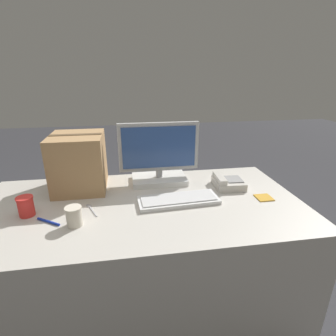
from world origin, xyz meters
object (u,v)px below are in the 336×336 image
paper_cup_right (74,216)px  spoon (90,208)px  sticky_note_pad (264,198)px  cardboard_box (79,162)px  monitor (159,158)px  pen_marker (48,222)px  desk_phone (228,182)px  paper_cup_left (26,206)px  keyboard (178,200)px

paper_cup_right → spoon: size_ratio=0.65×
sticky_note_pad → cardboard_box: bearing=163.4°
monitor → pen_marker: bearing=-145.3°
desk_phone → spoon: size_ratio=1.30×
paper_cup_left → spoon: size_ratio=0.69×
keyboard → pen_marker: size_ratio=3.69×
spoon → pen_marker: 0.22m
monitor → cardboard_box: size_ratio=1.49×
keyboard → desk_phone: (0.35, 0.15, 0.02)m
pen_marker → sticky_note_pad: bearing=-142.3°
cardboard_box → pen_marker: cardboard_box is taller
keyboard → spoon: 0.48m
keyboard → paper_cup_left: size_ratio=4.47×
monitor → desk_phone: bearing=-19.7°
paper_cup_right → sticky_note_pad: 1.04m
keyboard → pen_marker: (-0.67, -0.11, -0.01)m
paper_cup_left → cardboard_box: 0.40m
desk_phone → monitor: bearing=163.3°
desk_phone → spoon: bearing=-166.8°
pen_marker → sticky_note_pad: pen_marker is taller
monitor → spoon: size_ratio=3.42×
monitor → keyboard: bearing=-77.2°
monitor → paper_cup_left: monitor is taller
monitor → cardboard_box: bearing=-178.0°
keyboard → paper_cup_left: paper_cup_left is taller
pen_marker → sticky_note_pad: (1.16, 0.08, -0.00)m
desk_phone → pen_marker: bearing=-162.4°
desk_phone → paper_cup_left: bearing=-168.3°
keyboard → paper_cup_right: size_ratio=4.74×
paper_cup_left → sticky_note_pad: paper_cup_left is taller
spoon → pen_marker: (-0.18, -0.11, 0.00)m
spoon → keyboard: bearing=-113.9°
spoon → monitor: bearing=-77.4°
spoon → cardboard_box: (-0.08, 0.28, 0.17)m
desk_phone → sticky_note_pad: (0.15, -0.19, -0.03)m
pen_marker → desk_phone: bearing=-131.6°
keyboard → desk_phone: desk_phone is taller
paper_cup_left → pen_marker: paper_cup_left is taller
monitor → spoon: (-0.41, -0.30, -0.16)m
paper_cup_left → cardboard_box: size_ratio=0.30×
spoon → sticky_note_pad: (0.98, -0.04, 0.00)m
cardboard_box → desk_phone: bearing=-8.3°
pen_marker → monitor: bearing=-111.5°
paper_cup_left → paper_cup_right: (0.26, -0.13, -0.00)m
paper_cup_left → monitor: bearing=24.2°
monitor → spoon: 0.53m
cardboard_box → monitor: bearing=2.0°
keyboard → sticky_note_pad: size_ratio=5.14×
paper_cup_right → pen_marker: paper_cup_right is taller
paper_cup_left → spoon: bearing=4.6°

